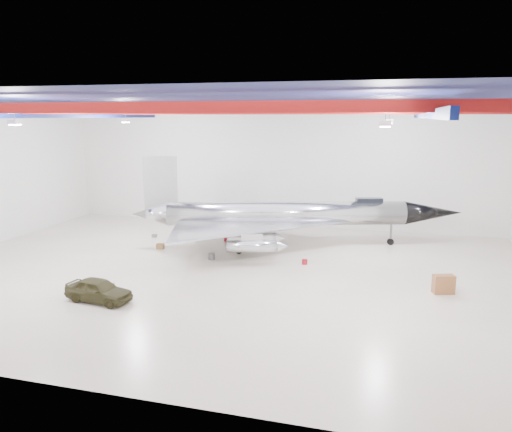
% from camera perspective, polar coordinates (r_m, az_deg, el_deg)
% --- Properties ---
extents(floor, '(40.00, 40.00, 0.00)m').
position_cam_1_polar(floor, '(32.95, -3.84, -6.39)').
color(floor, '#C2B39A').
rests_on(floor, ground).
extents(wall_back, '(40.00, 0.00, 40.00)m').
position_cam_1_polar(wall_back, '(46.03, 2.26, 5.69)').
color(wall_back, silver).
rests_on(wall_back, floor).
extents(ceiling, '(40.00, 40.00, 0.00)m').
position_cam_1_polar(ceiling, '(31.41, -4.11, 13.10)').
color(ceiling, '#0A0F38').
rests_on(ceiling, wall_back).
extents(ceiling_structure, '(39.50, 29.50, 1.08)m').
position_cam_1_polar(ceiling_structure, '(31.40, -4.10, 11.86)').
color(ceiling_structure, maroon).
rests_on(ceiling_structure, ceiling).
extents(jet_aircraft, '(25.25, 18.39, 7.06)m').
position_cam_1_polar(jet_aircraft, '(38.97, 3.40, -0.09)').
color(jet_aircraft, silver).
rests_on(jet_aircraft, floor).
extents(jeep, '(4.00, 2.00, 1.31)m').
position_cam_1_polar(jeep, '(28.98, -17.54, -8.06)').
color(jeep, '#36331B').
rests_on(jeep, floor).
extents(desk, '(1.32, 0.93, 1.09)m').
position_cam_1_polar(desk, '(30.83, 20.64, -7.31)').
color(desk, brown).
rests_on(desk, floor).
extents(crate_ply, '(0.62, 0.52, 0.39)m').
position_cam_1_polar(crate_ply, '(39.12, -10.89, -3.42)').
color(crate_ply, olive).
rests_on(crate_ply, floor).
extents(toolbox_red, '(0.46, 0.37, 0.31)m').
position_cam_1_polar(toolbox_red, '(40.78, -3.30, -2.69)').
color(toolbox_red, maroon).
rests_on(toolbox_red, floor).
extents(engine_drum, '(0.50, 0.50, 0.44)m').
position_cam_1_polar(engine_drum, '(35.76, -5.11, -4.62)').
color(engine_drum, '#59595B').
rests_on(engine_drum, floor).
extents(crate_small, '(0.42, 0.35, 0.27)m').
position_cam_1_polar(crate_small, '(42.93, -11.54, -2.22)').
color(crate_small, '#59595B').
rests_on(crate_small, floor).
extents(tool_chest, '(0.44, 0.44, 0.35)m').
position_cam_1_polar(tool_chest, '(34.64, 5.58, -5.23)').
color(tool_chest, maroon).
rests_on(tool_chest, floor).
extents(oil_barrel, '(0.64, 0.57, 0.38)m').
position_cam_1_polar(oil_barrel, '(38.97, -2.83, -3.29)').
color(oil_barrel, olive).
rests_on(oil_barrel, floor).
extents(spares_box, '(0.52, 0.52, 0.37)m').
position_cam_1_polar(spares_box, '(39.43, 1.54, -3.11)').
color(spares_box, '#59595B').
rests_on(spares_box, floor).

